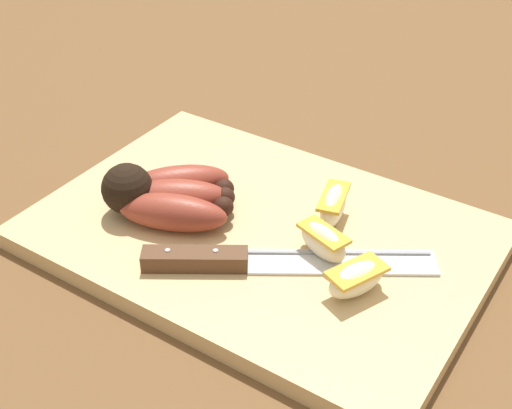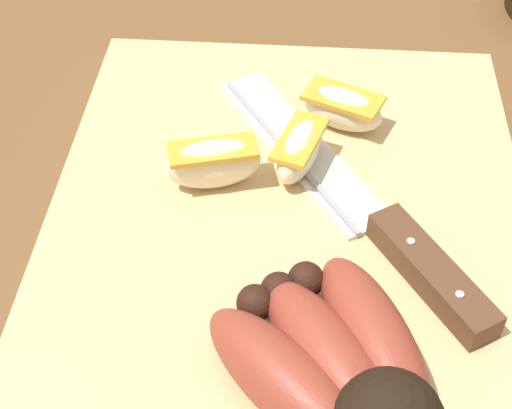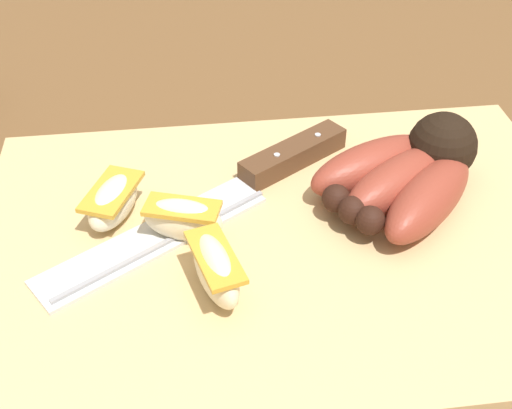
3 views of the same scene
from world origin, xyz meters
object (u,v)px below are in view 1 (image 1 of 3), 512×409
banana_bunch (166,195)px  apple_wedge_middle (356,279)px  chefs_knife (243,260)px  apple_wedge_far (325,239)px  apple_wedge_near (333,205)px

banana_bunch → apple_wedge_middle: size_ratio=2.18×
chefs_knife → apple_wedge_middle: apple_wedge_middle is taller
chefs_knife → apple_wedge_far: apple_wedge_far is taller
banana_bunch → apple_wedge_near: 0.17m
banana_bunch → chefs_knife: banana_bunch is taller
chefs_knife → apple_wedge_middle: size_ratio=3.85×
chefs_knife → apple_wedge_near: apple_wedge_near is taller
apple_wedge_near → banana_bunch: bearing=28.2°
banana_bunch → apple_wedge_near: bearing=-151.8°
chefs_knife → apple_wedge_far: 0.08m
apple_wedge_middle → apple_wedge_near: bearing=-50.6°
apple_wedge_far → chefs_knife: bearing=46.4°
banana_bunch → apple_wedge_middle: 0.22m
banana_bunch → apple_wedge_far: (-0.17, -0.03, -0.00)m
chefs_knife → banana_bunch: bearing=-13.5°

